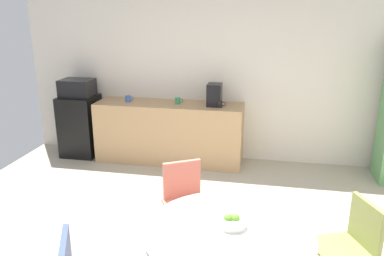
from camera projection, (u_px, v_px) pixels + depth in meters
wall_back at (218, 74)px, 5.83m from camera, size 6.00×0.10×2.60m
counter_block at (169, 132)px, 5.88m from camera, size 2.19×0.60×0.90m
mini_fridge at (81, 126)px, 6.14m from camera, size 0.54×0.54×0.95m
microwave at (77, 88)px, 5.96m from camera, size 0.48×0.38×0.26m
round_table at (228, 244)px, 2.83m from camera, size 1.23×1.23×0.73m
chair_olive at (354, 239)px, 3.06m from camera, size 0.55×0.55×0.83m
chair_coral at (185, 194)px, 3.79m from camera, size 0.57×0.57×0.83m
fruit_bowl at (232, 221)px, 2.83m from camera, size 0.20×0.20×0.11m
mug_white at (128, 99)px, 5.84m from camera, size 0.13×0.08×0.09m
mug_green at (178, 101)px, 5.71m from camera, size 0.13×0.08×0.09m
mug_red at (220, 104)px, 5.51m from camera, size 0.13×0.08×0.09m
coffee_maker at (214, 95)px, 5.58m from camera, size 0.20×0.24×0.32m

